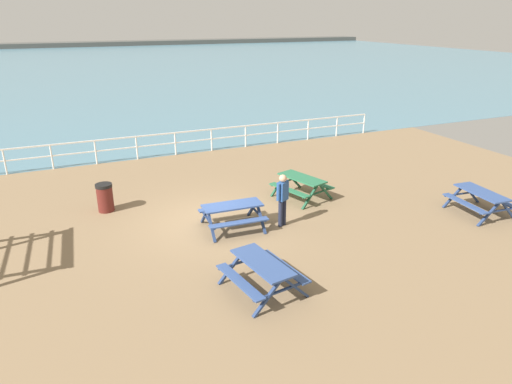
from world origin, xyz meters
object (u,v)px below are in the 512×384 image
Objects in this scene: picnic_table_near_left at (232,210)px; picnic_table_mid_centre at (262,269)px; picnic_table_far_left at (302,182)px; picnic_table_near_right at (481,197)px; litter_bin at (105,197)px; visitor at (283,197)px.

picnic_table_near_left is 0.93× the size of picnic_table_mid_centre.
picnic_table_far_left is (3.73, 4.84, 0.00)m from picnic_table_mid_centre.
picnic_table_near_right and picnic_table_far_left have the same top height.
litter_bin reaches higher than picnic_table_mid_centre.
picnic_table_near_left and picnic_table_far_left have the same top height.
picnic_table_near_left is 3.43m from picnic_table_far_left.
picnic_table_near_right is 2.01× the size of litter_bin.
picnic_table_near_right is (7.80, -2.23, 0.00)m from picnic_table_near_left.
picnic_table_near_left is 1.97× the size of litter_bin.
picnic_table_mid_centre is 1.21× the size of visitor.
visitor is 5.93m from litter_bin.
picnic_table_near_right is 0.95× the size of picnic_table_mid_centre.
litter_bin is at bearing 14.56° from picnic_table_mid_centre.
picnic_table_near_right is 6.58m from visitor.
picnic_table_near_left is 0.98× the size of picnic_table_near_right.
picnic_table_near_right is 1.15× the size of visitor.
picnic_table_far_left is at bearing 56.95° from picnic_table_near_right.
picnic_table_near_right is at bearing -24.79° from litter_bin.
litter_bin is at bearing 69.79° from picnic_table_near_right.
picnic_table_far_left is at bearing -46.66° from picnic_table_mid_centre.
picnic_table_far_left is 2.27× the size of litter_bin.
visitor is at bearing -43.02° from picnic_table_mid_centre.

